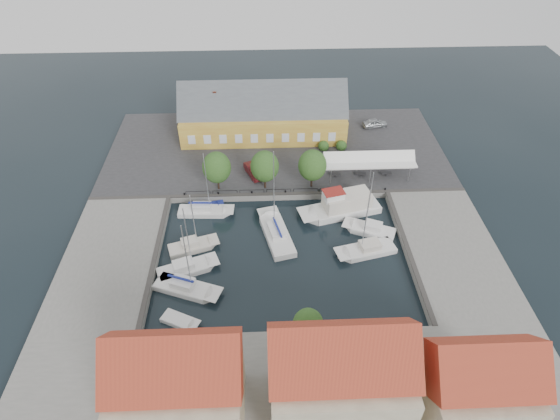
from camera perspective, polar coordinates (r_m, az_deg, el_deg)
name	(u,v)px	position (r m, az deg, el deg)	size (l,w,h in m)	color
ground	(282,247)	(62.47, 0.22, -4.59)	(140.00, 140.00, 0.00)	black
north_quay	(276,151)	(80.22, -0.50, 7.25)	(56.00, 26.00, 1.00)	#2D2D30
west_quay	(111,261)	(63.86, -19.93, -5.81)	(12.00, 24.00, 1.00)	slate
east_quay	(450,251)	(65.27, 20.06, -4.68)	(12.00, 24.00, 1.00)	slate
south_bank	(291,394)	(49.30, 1.37, -21.51)	(56.00, 14.00, 1.00)	slate
quay_edge_fittings	(281,218)	(65.24, 0.06, -1.00)	(56.00, 24.72, 0.40)	#383533
warehouse	(260,115)	(82.82, -2.47, 11.50)	(28.56, 14.00, 9.55)	#BF872E
tent_canopy	(369,161)	(73.13, 10.81, 5.88)	(14.00, 4.00, 2.83)	white
quay_trees	(265,166)	(68.61, -1.88, 5.34)	(18.20, 4.20, 6.30)	black
car_silver	(375,123)	(87.43, 11.50, 10.36)	(1.82, 4.52, 1.54)	#ACB0B4
car_red	(254,171)	(73.14, -3.24, 4.80)	(1.67, 4.79, 1.58)	maroon
center_sailboat	(276,234)	(63.82, -0.45, -2.96)	(5.23, 10.39, 13.66)	white
trawler	(343,207)	(67.78, 7.63, 0.37)	(12.41, 6.41, 5.00)	white
east_boat_a	(370,231)	(65.69, 10.92, -2.48)	(7.53, 5.10, 10.44)	white
east_boat_b	(367,251)	(62.71, 10.53, -4.90)	(8.45, 4.52, 11.14)	white
west_boat_a	(205,212)	(68.39, -9.17, -0.22)	(8.23, 2.68, 10.81)	white
west_boat_b	(193,247)	(63.22, -10.61, -4.47)	(7.00, 4.18, 9.40)	beige
west_boat_c	(187,269)	(60.50, -11.30, -7.12)	(8.09, 5.04, 10.64)	white
west_boat_d	(186,289)	(58.34, -11.36, -9.40)	(8.73, 5.35, 11.35)	white
launch_sw	(180,322)	(55.60, -12.08, -13.19)	(4.80, 3.51, 0.98)	white
launch_nw	(207,209)	(69.17, -8.92, 0.16)	(5.21, 3.03, 0.88)	navy
townhouses	(316,386)	(43.70, 4.37, -20.60)	(36.30, 8.50, 12.00)	beige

